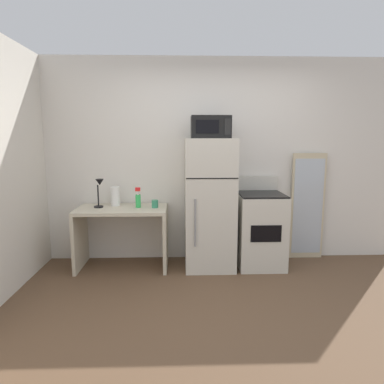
# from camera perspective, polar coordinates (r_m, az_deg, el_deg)

# --- Properties ---
(ground_plane) EXTENTS (12.00, 12.00, 0.00)m
(ground_plane) POSITION_cam_1_polar(r_m,az_deg,el_deg) (3.25, 6.13, -20.49)
(ground_plane) COLOR brown
(wall_back_white) EXTENTS (5.00, 0.10, 2.60)m
(wall_back_white) POSITION_cam_1_polar(r_m,az_deg,el_deg) (4.53, 3.42, 5.24)
(wall_back_white) COLOR silver
(wall_back_white) RESTS_ON ground
(desk) EXTENTS (1.09, 0.60, 0.75)m
(desk) POSITION_cam_1_polar(r_m,az_deg,el_deg) (4.33, -11.46, -5.61)
(desk) COLOR beige
(desk) RESTS_ON ground
(desk_lamp) EXTENTS (0.14, 0.12, 0.35)m
(desk_lamp) POSITION_cam_1_polar(r_m,az_deg,el_deg) (4.32, -15.13, 0.61)
(desk_lamp) COLOR black
(desk_lamp) RESTS_ON desk
(spray_bottle) EXTENTS (0.06, 0.06, 0.25)m
(spray_bottle) POSITION_cam_1_polar(r_m,az_deg,el_deg) (4.25, -8.94, -1.25)
(spray_bottle) COLOR green
(spray_bottle) RESTS_ON desk
(coffee_mug) EXTENTS (0.08, 0.08, 0.09)m
(coffee_mug) POSITION_cam_1_polar(r_m,az_deg,el_deg) (4.22, -6.17, -1.96)
(coffee_mug) COLOR #338C66
(coffee_mug) RESTS_ON desk
(paper_towel_roll) EXTENTS (0.11, 0.11, 0.24)m
(paper_towel_roll) POSITION_cam_1_polar(r_m,az_deg,el_deg) (4.41, -12.63, -0.71)
(paper_towel_roll) COLOR white
(paper_towel_roll) RESTS_ON desk
(refrigerator) EXTENTS (0.60, 0.64, 1.59)m
(refrigerator) POSITION_cam_1_polar(r_m,az_deg,el_deg) (4.22, 2.96, -1.97)
(refrigerator) COLOR beige
(refrigerator) RESTS_ON ground
(microwave) EXTENTS (0.46, 0.35, 0.26)m
(microwave) POSITION_cam_1_polar(r_m,az_deg,el_deg) (4.12, 3.09, 10.70)
(microwave) COLOR black
(microwave) RESTS_ON refrigerator
(oven_range) EXTENTS (0.56, 0.61, 1.10)m
(oven_range) POSITION_cam_1_polar(r_m,az_deg,el_deg) (4.40, 11.22, -6.06)
(oven_range) COLOR beige
(oven_range) RESTS_ON ground
(leaning_mirror) EXTENTS (0.44, 0.03, 1.40)m
(leaning_mirror) POSITION_cam_1_polar(r_m,az_deg,el_deg) (4.78, 18.62, -2.28)
(leaning_mirror) COLOR #C6B793
(leaning_mirror) RESTS_ON ground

